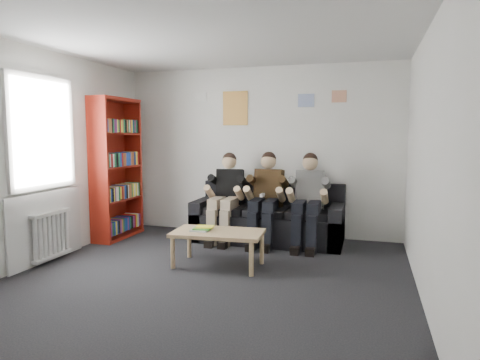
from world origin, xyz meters
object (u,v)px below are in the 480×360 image
(sofa, at_px, (269,220))
(coffee_table, at_px, (218,235))
(person_left, at_px, (226,197))
(bookshelf, at_px, (117,169))
(person_right, at_px, (308,201))
(person_middle, at_px, (266,199))

(sofa, bearing_deg, coffee_table, -101.99)
(sofa, height_order, person_left, person_left)
(bookshelf, relative_size, person_right, 1.61)
(person_middle, bearing_deg, person_left, -178.90)
(sofa, relative_size, person_left, 1.66)
(coffee_table, bearing_deg, sofa, 78.01)
(person_middle, bearing_deg, person_right, 1.31)
(sofa, xyz_separation_m, bookshelf, (-2.32, -0.48, 0.78))
(person_left, height_order, person_right, person_right)
(coffee_table, xyz_separation_m, person_left, (-0.32, 1.24, 0.28))
(coffee_table, distance_m, person_right, 1.57)
(person_right, bearing_deg, bookshelf, -180.00)
(bookshelf, height_order, person_left, bookshelf)
(sofa, relative_size, coffee_table, 2.03)
(person_right, bearing_deg, sofa, 156.56)
(person_middle, xyz_separation_m, person_right, (0.62, 0.00, -0.00))
(sofa, height_order, person_middle, person_middle)
(bookshelf, relative_size, person_middle, 1.60)
(sofa, height_order, coffee_table, sofa)
(coffee_table, xyz_separation_m, person_middle, (0.31, 1.24, 0.29))
(coffee_table, height_order, person_middle, person_middle)
(coffee_table, height_order, person_left, person_left)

